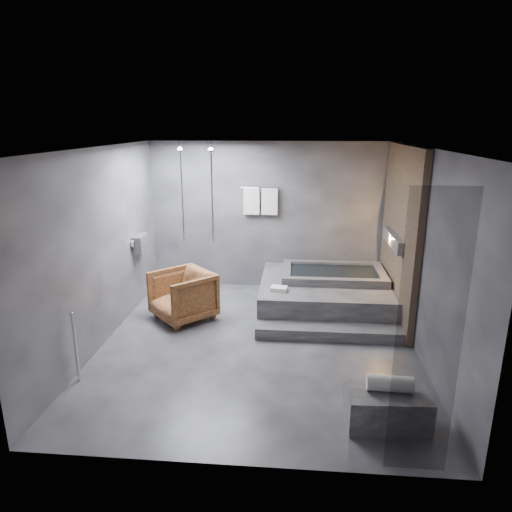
{
  "coord_description": "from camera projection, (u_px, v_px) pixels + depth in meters",
  "views": [
    {
      "loc": [
        0.5,
        -6.05,
        3.11
      ],
      "look_at": [
        -0.05,
        0.3,
        1.25
      ],
      "focal_mm": 32.0,
      "sensor_mm": 36.0,
      "label": 1
    }
  ],
  "objects": [
    {
      "name": "room",
      "position": [
        287.0,
        225.0,
        6.41
      ],
      "size": [
        5.0,
        5.04,
        2.82
      ],
      "color": "#2D2C2F",
      "rests_on": "ground"
    },
    {
      "name": "rolled_towel",
      "position": [
        390.0,
        384.0,
        4.8
      ],
      "size": [
        0.48,
        0.2,
        0.17
      ],
      "primitive_type": "cylinder",
      "rotation": [
        0.0,
        1.57,
        -0.05
      ],
      "color": "silver",
      "rests_on": "concrete_bench"
    },
    {
      "name": "concrete_bench",
      "position": [
        387.0,
        409.0,
        4.84
      ],
      "size": [
        0.88,
        0.51,
        0.39
      ],
      "primitive_type": "cube",
      "rotation": [
        0.0,
        0.0,
        0.05
      ],
      "color": "#373639",
      "rests_on": "ground"
    },
    {
      "name": "tub_deck",
      "position": [
        325.0,
        294.0,
        7.93
      ],
      "size": [
        2.2,
        2.0,
        0.5
      ],
      "primitive_type": "cube",
      "color": "#323134",
      "rests_on": "ground"
    },
    {
      "name": "tub_step",
      "position": [
        329.0,
        332.0,
        6.85
      ],
      "size": [
        2.2,
        0.36,
        0.18
      ],
      "primitive_type": "cube",
      "color": "#323134",
      "rests_on": "ground"
    },
    {
      "name": "driftwood_chair",
      "position": [
        183.0,
        295.0,
        7.44
      ],
      "size": [
        1.24,
        1.24,
        0.81
      ],
      "primitive_type": "imported",
      "rotation": [
        0.0,
        0.0,
        -0.8
      ],
      "color": "#472611",
      "rests_on": "ground"
    },
    {
      "name": "deck_towel",
      "position": [
        279.0,
        289.0,
        7.37
      ],
      "size": [
        0.28,
        0.22,
        0.07
      ],
      "primitive_type": "cube",
      "rotation": [
        0.0,
        0.0,
        -0.13
      ],
      "color": "silver",
      "rests_on": "tub_deck"
    }
  ]
}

